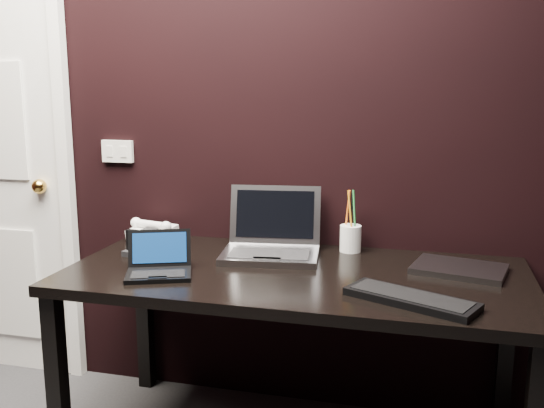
% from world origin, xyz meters
% --- Properties ---
extents(wall_back, '(4.00, 0.00, 4.00)m').
position_xyz_m(wall_back, '(0.00, 1.80, 1.30)').
color(wall_back, black).
rests_on(wall_back, ground).
extents(wall_switch, '(0.15, 0.02, 0.10)m').
position_xyz_m(wall_switch, '(-0.62, 1.79, 1.12)').
color(wall_switch, silver).
rests_on(wall_switch, wall_back).
extents(desk, '(1.70, 0.80, 0.74)m').
position_xyz_m(desk, '(0.30, 1.40, 0.66)').
color(desk, black).
rests_on(desk, ground).
extents(netbook, '(0.29, 0.28, 0.15)m').
position_xyz_m(netbook, '(-0.17, 1.23, 0.77)').
color(netbook, black).
rests_on(netbook, desk).
extents(silver_laptop, '(0.42, 0.39, 0.26)m').
position_xyz_m(silver_laptop, '(0.16, 1.58, 0.79)').
color(silver_laptop, '#98989E').
rests_on(silver_laptop, desk).
extents(ext_keyboard, '(0.44, 0.30, 0.03)m').
position_xyz_m(ext_keyboard, '(0.73, 1.17, 0.75)').
color(ext_keyboard, black).
rests_on(ext_keyboard, desk).
extents(closed_laptop, '(0.37, 0.30, 0.02)m').
position_xyz_m(closed_laptop, '(0.89, 1.54, 0.75)').
color(closed_laptop, gray).
rests_on(closed_laptop, desk).
extents(desk_phone, '(0.22, 0.20, 0.11)m').
position_xyz_m(desk_phone, '(-0.41, 1.68, 0.78)').
color(desk_phone, silver).
rests_on(desk_phone, desk).
extents(mobile_phone, '(0.07, 0.06, 0.10)m').
position_xyz_m(mobile_phone, '(-0.38, 1.44, 0.78)').
color(mobile_phone, black).
rests_on(mobile_phone, desk).
extents(pen_cup, '(0.11, 0.11, 0.26)m').
position_xyz_m(pen_cup, '(0.46, 1.72, 0.80)').
color(pen_cup, white).
rests_on(pen_cup, desk).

